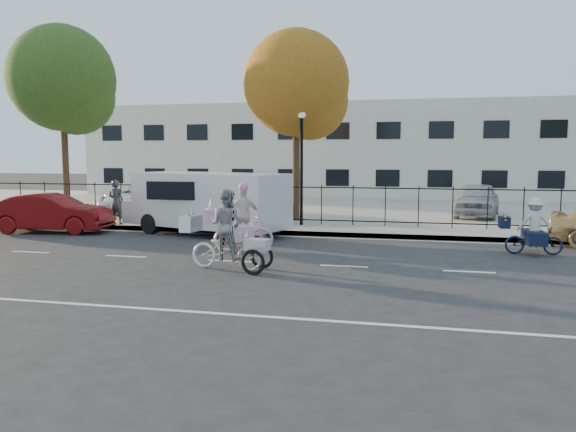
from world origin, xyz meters
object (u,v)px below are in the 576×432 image
(white_van, at_px, (207,201))
(lot_car_c, at_px, (239,199))
(lamppost, at_px, (301,146))
(lot_car_b, at_px, (137,198))
(pedestrian, at_px, (116,202))
(unicorn_bike, at_px, (242,226))
(lot_car_d, at_px, (477,199))
(bull_bike, at_px, (533,232))
(red_sedan, at_px, (51,213))
(zebra_trike, at_px, (227,239))

(white_van, distance_m, lot_car_c, 5.10)
(lamppost, xyz_separation_m, lot_car_b, (-8.51, 3.20, -2.32))
(pedestrian, distance_m, lot_car_b, 4.88)
(unicorn_bike, relative_size, pedestrian, 1.19)
(pedestrian, height_order, lot_car_d, pedestrian)
(bull_bike, height_order, lot_car_c, bull_bike)
(unicorn_bike, bearing_deg, white_van, 18.29)
(lot_car_c, bearing_deg, lot_car_d, 18.75)
(bull_bike, bearing_deg, red_sedan, 85.01)
(zebra_trike, xyz_separation_m, bull_bike, (7.66, 3.90, -0.11))
(lot_car_b, bearing_deg, lot_car_d, 1.22)
(zebra_trike, bearing_deg, lamppost, 5.80)
(pedestrian, distance_m, lot_car_d, 14.93)
(bull_bike, bearing_deg, lot_car_c, 56.52)
(lamppost, xyz_separation_m, pedestrian, (-6.88, -1.40, -2.11))
(bull_bike, xyz_separation_m, lot_car_d, (-0.68, 8.59, 0.23))
(unicorn_bike, relative_size, lot_car_c, 0.47)
(bull_bike, height_order, red_sedan, bull_bike)
(lot_car_c, bearing_deg, unicorn_bike, -63.27)
(unicorn_bike, relative_size, white_van, 0.31)
(pedestrian, bearing_deg, lot_car_d, -155.45)
(zebra_trike, height_order, unicorn_bike, unicorn_bike)
(pedestrian, bearing_deg, bull_bike, 170.58)
(lot_car_c, distance_m, lot_car_d, 10.29)
(lamppost, xyz_separation_m, white_van, (-2.89, -2.30, -1.92))
(bull_bike, bearing_deg, lot_car_b, 64.23)
(lamppost, relative_size, bull_bike, 2.52)
(lot_car_d, bearing_deg, zebra_trike, -109.60)
(lamppost, xyz_separation_m, lot_car_c, (-3.36, 2.77, -2.25))
(white_van, height_order, red_sedan, white_van)
(white_van, bearing_deg, bull_bike, 9.65)
(zebra_trike, height_order, lot_car_b, zebra_trike)
(unicorn_bike, bearing_deg, pedestrian, 39.36)
(bull_bike, relative_size, red_sedan, 0.41)
(white_van, bearing_deg, lot_car_d, 54.41)
(red_sedan, xyz_separation_m, lot_car_d, (15.31, 7.67, 0.18))
(zebra_trike, distance_m, unicorn_bike, 2.66)
(white_van, bearing_deg, red_sedan, -154.40)
(lamppost, height_order, unicorn_bike, lamppost)
(white_van, height_order, lot_car_c, white_van)
(lot_car_b, bearing_deg, lot_car_c, -9.11)
(lamppost, distance_m, bull_bike, 8.76)
(unicorn_bike, distance_m, lot_car_b, 11.49)
(bull_bike, distance_m, pedestrian, 14.54)
(red_sedan, height_order, lot_car_b, lot_car_b)
(lot_car_d, bearing_deg, pedestrian, -146.38)
(unicorn_bike, height_order, red_sedan, unicorn_bike)
(pedestrian, bearing_deg, lot_car_b, -70.02)
(bull_bike, bearing_deg, lot_car_d, 2.82)
(bull_bike, relative_size, pedestrian, 1.01)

